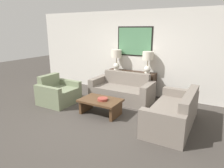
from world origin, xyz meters
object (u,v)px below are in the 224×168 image
object	(u,v)px
table_lamp_right	(148,59)
table_lamp_left	(117,57)
couch_by_side	(174,114)
decorative_bowl	(103,99)
armchair_near_back_wall	(58,93)
couch_by_back_wall	(122,91)
console_table	(131,83)
coffee_table	(100,104)

from	to	relation	value
table_lamp_right	table_lamp_left	bearing A→B (deg)	180.00
couch_by_side	decorative_bowl	distance (m)	1.70
couch_by_side	armchair_near_back_wall	bearing A→B (deg)	-176.84
decorative_bowl	couch_by_back_wall	bearing A→B (deg)	93.01
couch_by_side	decorative_bowl	bearing A→B (deg)	-170.63
console_table	table_lamp_right	distance (m)	0.98
couch_by_back_wall	decorative_bowl	xyz separation A→B (m)	(0.06, -1.20, 0.13)
decorative_bowl	armchair_near_back_wall	world-z (taller)	armchair_near_back_wall
couch_by_back_wall	decorative_bowl	bearing A→B (deg)	-86.99
couch_by_back_wall	coffee_table	xyz separation A→B (m)	(-0.01, -1.18, -0.01)
console_table	table_lamp_left	xyz separation A→B (m)	(-0.54, 0.00, 0.82)
coffee_table	decorative_bowl	xyz separation A→B (m)	(0.08, -0.02, 0.14)
couch_by_back_wall	coffee_table	distance (m)	1.18
table_lamp_left	couch_by_side	distance (m)	2.90
armchair_near_back_wall	coffee_table	bearing A→B (deg)	-2.85
console_table	coffee_table	size ratio (longest dim) A/B	1.57
table_lamp_left	armchair_near_back_wall	xyz separation A→B (m)	(-0.98, -1.74, -0.92)
table_lamp_right	couch_by_back_wall	distance (m)	1.24
table_lamp_right	decorative_bowl	distance (m)	2.05
armchair_near_back_wall	table_lamp_left	bearing A→B (deg)	60.50
table_lamp_right	couch_by_back_wall	world-z (taller)	table_lamp_right
table_lamp_right	couch_by_side	distance (m)	2.17
console_table	couch_by_side	distance (m)	2.33
couch_by_back_wall	armchair_near_back_wall	bearing A→B (deg)	-143.90
table_lamp_left	couch_by_side	world-z (taller)	table_lamp_left
coffee_table	decorative_bowl	distance (m)	0.16
table_lamp_right	console_table	bearing A→B (deg)	180.00
table_lamp_left	decorative_bowl	bearing A→B (deg)	-71.92
table_lamp_left	couch_by_back_wall	distance (m)	1.24
console_table	decorative_bowl	world-z (taller)	console_table
table_lamp_right	couch_by_back_wall	size ratio (longest dim) A/B	0.36
table_lamp_right	couch_by_side	size ratio (longest dim) A/B	0.36
couch_by_back_wall	coffee_table	size ratio (longest dim) A/B	1.81
couch_by_back_wall	couch_by_side	size ratio (longest dim) A/B	1.00
table_lamp_left	couch_by_side	xyz separation A→B (m)	(2.27, -1.56, -0.92)
console_table	coffee_table	xyz separation A→B (m)	(-0.01, -1.81, -0.11)
table_lamp_left	couch_by_side	bearing A→B (deg)	-34.51
table_lamp_right	coffee_table	size ratio (longest dim) A/B	0.65
table_lamp_left	couch_by_back_wall	world-z (taller)	table_lamp_left
console_table	couch_by_side	world-z (taller)	couch_by_side
decorative_bowl	armchair_near_back_wall	bearing A→B (deg)	176.55
couch_by_back_wall	table_lamp_left	bearing A→B (deg)	130.33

